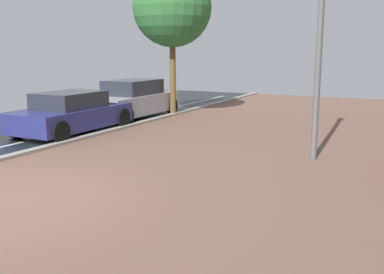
{
  "coord_description": "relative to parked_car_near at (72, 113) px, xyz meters",
  "views": [
    {
      "loc": [
        6.02,
        -4.93,
        2.49
      ],
      "look_at": [
        2.49,
        2.03,
        0.96
      ],
      "focal_mm": 41.27,
      "sensor_mm": 36.0,
      "label": 1
    }
  ],
  "objects": [
    {
      "name": "ground",
      "position": [
        4.79,
        -5.38,
        -0.62
      ],
      "size": [
        21.0,
        40.0,
        0.13
      ],
      "color": "black"
    },
    {
      "name": "parked_car_near",
      "position": [
        0.0,
        0.0,
        0.0
      ],
      "size": [
        1.86,
        3.93,
        1.26
      ],
      "color": "navy",
      "rests_on": "ground"
    },
    {
      "name": "parked_car_far",
      "position": [
        -0.14,
        3.5,
        0.07
      ],
      "size": [
        1.82,
        4.17,
        1.42
      ],
      "color": "#A7A6AE",
      "rests_on": "ground"
    },
    {
      "name": "lamp_post",
      "position": [
        7.38,
        -0.12,
        2.88
      ],
      "size": [
        0.2,
        0.52,
        6.3
      ],
      "color": "slate",
      "rests_on": "ground"
    },
    {
      "name": "street_tree",
      "position": [
        0.87,
        4.8,
        3.51
      ],
      "size": [
        3.01,
        3.01,
        5.62
      ],
      "color": "brown",
      "rests_on": "ground"
    }
  ]
}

